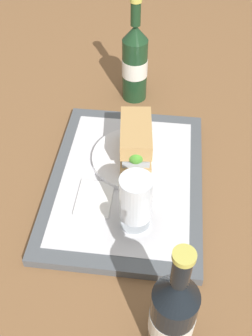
{
  "coord_description": "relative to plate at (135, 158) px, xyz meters",
  "views": [
    {
      "loc": [
        0.57,
        0.07,
        0.65
      ],
      "look_at": [
        0.0,
        0.0,
        0.05
      ],
      "focal_mm": 43.03,
      "sensor_mm": 36.0,
      "label": 1
    }
  ],
  "objects": [
    {
      "name": "ground_plane",
      "position": [
        0.05,
        -0.01,
        -0.03
      ],
      "size": [
        3.0,
        3.0,
        0.0
      ],
      "primitive_type": "plane",
      "color": "brown"
    },
    {
      "name": "tray",
      "position": [
        0.05,
        -0.01,
        -0.02
      ],
      "size": [
        0.44,
        0.32,
        0.02
      ],
      "primitive_type": "cube",
      "color": "#4C5156",
      "rests_on": "ground_plane"
    },
    {
      "name": "placemat",
      "position": [
        0.05,
        -0.01,
        -0.01
      ],
      "size": [
        0.38,
        0.27,
        0.0
      ],
      "primitive_type": "cube",
      "color": "silver",
      "rests_on": "tray"
    },
    {
      "name": "plate",
      "position": [
        0.0,
        0.0,
        0.0
      ],
      "size": [
        0.19,
        0.19,
        0.01
      ],
      "primitive_type": "cylinder",
      "color": "white",
      "rests_on": "placemat"
    },
    {
      "name": "sandwich",
      "position": [
        0.0,
        0.0,
        0.05
      ],
      "size": [
        0.14,
        0.08,
        0.08
      ],
      "rotation": [
        0.0,
        0.0,
        0.11
      ],
      "color": "tan",
      "rests_on": "plate"
    },
    {
      "name": "beer_glass",
      "position": [
        0.17,
        0.02,
        0.06
      ],
      "size": [
        0.06,
        0.06,
        0.12
      ],
      "color": "silver",
      "rests_on": "placemat"
    },
    {
      "name": "napkin_folded",
      "position": [
        0.12,
        -0.07,
        -0.0
      ],
      "size": [
        0.09,
        0.07,
        0.01
      ],
      "primitive_type": "cube",
      "color": "white",
      "rests_on": "placemat"
    },
    {
      "name": "beer_bottle",
      "position": [
        0.38,
        0.09,
        0.08
      ],
      "size": [
        0.07,
        0.07,
        0.27
      ],
      "color": "black",
      "rests_on": "ground_plane"
    },
    {
      "name": "second_bottle",
      "position": [
        -0.26,
        -0.03,
        0.08
      ],
      "size": [
        0.07,
        0.07,
        0.27
      ],
      "color": "#19381E",
      "rests_on": "ground_plane"
    }
  ]
}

